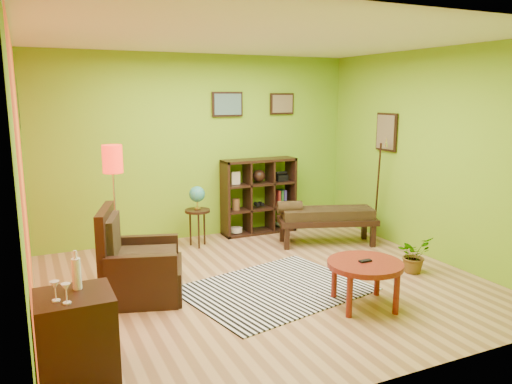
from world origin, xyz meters
name	(u,v)px	position (x,y,z in m)	size (l,w,h in m)	color
ground	(263,283)	(0.00, 0.00, 0.00)	(5.00, 5.00, 0.00)	tan
room_shell	(256,131)	(-0.09, 0.01, 1.80)	(5.04, 4.54, 2.82)	#75AE1D
zebra_rug	(275,289)	(0.04, -0.23, 0.01)	(1.97, 1.50, 0.01)	silver
coffee_table	(365,268)	(0.69, -1.02, 0.42)	(0.79, 0.79, 0.50)	maroon
armchair	(138,270)	(-1.42, 0.23, 0.31)	(1.03, 1.02, 1.01)	black
side_cabinet	(75,336)	(-2.20, -1.18, 0.35)	(0.59, 0.54, 1.01)	black
floor_lamp	(113,171)	(-1.51, 0.95, 1.31)	(0.24, 0.24, 1.62)	silver
globe_table	(197,201)	(-0.23, 1.74, 0.68)	(0.37, 0.37, 0.90)	black
cube_shelf	(260,196)	(0.91, 2.03, 0.60)	(1.20, 0.35, 1.20)	black
bench	(325,216)	(1.51, 1.04, 0.43)	(1.53, 0.96, 0.67)	black
potted_plant	(413,258)	(1.88, -0.45, 0.18)	(0.41, 0.46, 0.36)	#26661E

